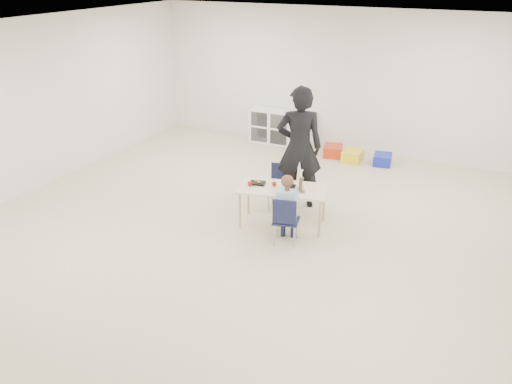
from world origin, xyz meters
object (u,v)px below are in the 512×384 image
at_px(chair_near, 286,220).
at_px(adult, 299,148).
at_px(child, 286,206).
at_px(table, 282,206).
at_px(cubby_shelf, 282,127).

xyz_separation_m(chair_near, adult, (-0.33, 1.25, 0.61)).
xyz_separation_m(chair_near, child, (0.00, 0.00, 0.20)).
xyz_separation_m(table, adult, (-0.06, 0.75, 0.66)).
bearing_deg(chair_near, child, 0.00).
distance_m(child, cubby_shelf, 4.42).
bearing_deg(chair_near, table, 105.54).
xyz_separation_m(table, cubby_shelf, (-1.54, 3.54, 0.05)).
distance_m(chair_near, adult, 1.43).
distance_m(chair_near, cubby_shelf, 4.42).
bearing_deg(cubby_shelf, table, -66.45).
bearing_deg(cubby_shelf, child, -65.82).
bearing_deg(child, cubby_shelf, 101.23).
xyz_separation_m(chair_near, cubby_shelf, (-1.81, 4.03, -0.00)).
height_order(child, adult, adult).
relative_size(child, adult, 0.58).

